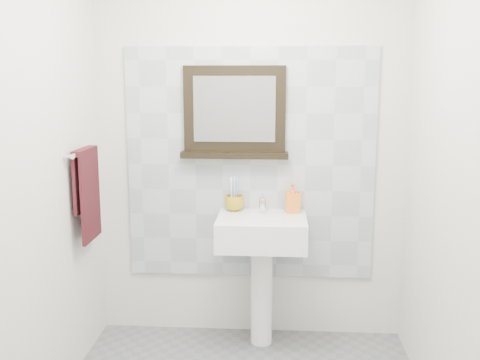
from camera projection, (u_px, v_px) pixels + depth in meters
name	position (u px, v px, depth m)	size (l,w,h in m)	color
back_wall	(250.00, 149.00, 3.63)	(2.00, 0.01, 2.50)	silver
front_wall	(209.00, 259.00, 1.47)	(2.00, 0.01, 2.50)	silver
left_wall	(25.00, 178.00, 2.61)	(0.01, 2.20, 2.50)	silver
right_wall	(463.00, 184.00, 2.48)	(0.01, 2.20, 2.50)	silver
splashback	(250.00, 165.00, 3.63)	(1.60, 0.02, 1.50)	#A8B1B6
pedestal_sink	(262.00, 245.00, 3.51)	(0.55, 0.44, 0.96)	white
toothbrush_cup	(234.00, 203.00, 3.61)	(0.13, 0.13, 0.10)	#B18714
toothbrushes	(234.00, 192.00, 3.60)	(0.05, 0.04, 0.21)	white
soap_dispenser	(292.00, 198.00, 3.56)	(0.09, 0.09, 0.19)	#F94F1D
framed_mirror	(235.00, 114.00, 3.55)	(0.68, 0.11, 0.58)	black
towel_bar	(84.00, 152.00, 3.26)	(0.07, 0.40, 0.03)	silver
hand_towel	(87.00, 187.00, 3.30)	(0.06, 0.30, 0.55)	black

